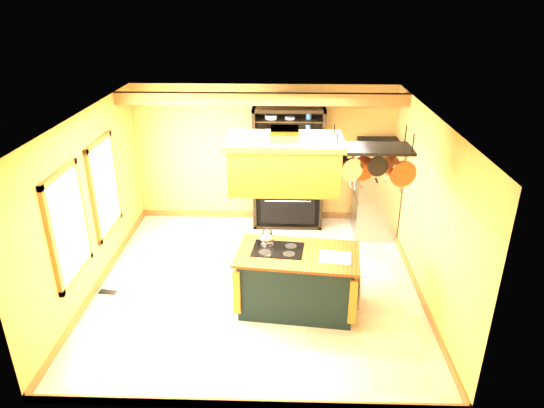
# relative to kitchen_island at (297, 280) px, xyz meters

# --- Properties ---
(floor) EXTENTS (5.00, 5.00, 0.00)m
(floor) POSITION_rel_kitchen_island_xyz_m (-0.61, 0.59, -0.47)
(floor) COLOR beige
(floor) RESTS_ON ground
(ceiling) EXTENTS (5.00, 5.00, 0.00)m
(ceiling) POSITION_rel_kitchen_island_xyz_m (-0.61, 0.59, 2.23)
(ceiling) COLOR white
(ceiling) RESTS_ON wall_back
(wall_back) EXTENTS (5.00, 0.02, 2.70)m
(wall_back) POSITION_rel_kitchen_island_xyz_m (-0.61, 3.09, 0.88)
(wall_back) COLOR #DAA24F
(wall_back) RESTS_ON floor
(wall_front) EXTENTS (5.00, 0.02, 2.70)m
(wall_front) POSITION_rel_kitchen_island_xyz_m (-0.61, -1.91, 0.88)
(wall_front) COLOR #DAA24F
(wall_front) RESTS_ON floor
(wall_left) EXTENTS (0.02, 5.00, 2.70)m
(wall_left) POSITION_rel_kitchen_island_xyz_m (-3.11, 0.59, 0.88)
(wall_left) COLOR #DAA24F
(wall_left) RESTS_ON floor
(wall_right) EXTENTS (0.02, 5.00, 2.70)m
(wall_right) POSITION_rel_kitchen_island_xyz_m (1.89, 0.59, 0.88)
(wall_right) COLOR #DAA24F
(wall_right) RESTS_ON floor
(ceiling_beam) EXTENTS (5.00, 0.15, 0.20)m
(ceiling_beam) POSITION_rel_kitchen_island_xyz_m (-0.61, 2.29, 2.12)
(ceiling_beam) COLOR #985F2F
(ceiling_beam) RESTS_ON ceiling
(window_near) EXTENTS (0.06, 1.06, 1.56)m
(window_near) POSITION_rel_kitchen_island_xyz_m (-3.07, -0.21, 0.93)
(window_near) COLOR #985F2F
(window_near) RESTS_ON wall_left
(window_far) EXTENTS (0.06, 1.06, 1.56)m
(window_far) POSITION_rel_kitchen_island_xyz_m (-3.07, 1.19, 0.93)
(window_far) COLOR #985F2F
(window_far) RESTS_ON wall_left
(kitchen_island) EXTENTS (1.81, 1.14, 1.11)m
(kitchen_island) POSITION_rel_kitchen_island_xyz_m (0.00, 0.00, 0.00)
(kitchen_island) COLOR #132A2D
(kitchen_island) RESTS_ON floor
(range_hood) EXTENTS (1.48, 0.84, 0.80)m
(range_hood) POSITION_rel_kitchen_island_xyz_m (-0.20, -0.00, 1.78)
(range_hood) COLOR #C38330
(range_hood) RESTS_ON ceiling
(pot_rack) EXTENTS (1.12, 0.51, 0.73)m
(pot_rack) POSITION_rel_kitchen_island_xyz_m (0.92, -0.00, 1.85)
(pot_rack) COLOR black
(pot_rack) RESTS_ON ceiling
(refrigerator) EXTENTS (0.75, 0.89, 1.73)m
(refrigerator) POSITION_rel_kitchen_island_xyz_m (1.50, 2.49, 0.37)
(refrigerator) COLOR #979BA0
(refrigerator) RESTS_ON floor
(hutch) EXTENTS (1.33, 0.60, 2.35)m
(hutch) POSITION_rel_kitchen_island_xyz_m (-0.13, 2.84, 0.43)
(hutch) COLOR black
(hutch) RESTS_ON floor
(floor_register) EXTENTS (0.29, 0.16, 0.01)m
(floor_register) POSITION_rel_kitchen_island_xyz_m (-2.91, 0.30, -0.46)
(floor_register) COLOR black
(floor_register) RESTS_ON floor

